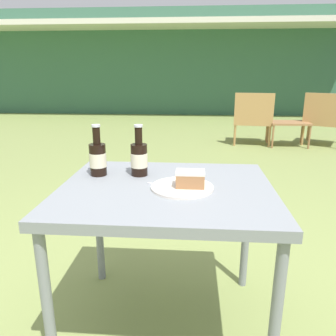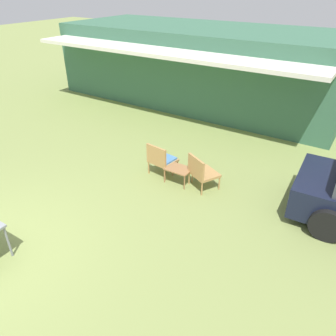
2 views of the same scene
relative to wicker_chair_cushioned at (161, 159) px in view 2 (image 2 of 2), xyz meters
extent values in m
cube|color=#38664C|center=(-2.02, 5.79, 0.92)|extent=(10.61, 4.24, 2.71)
cube|color=silver|center=(-2.02, 3.06, 1.78)|extent=(10.08, 1.20, 0.12)
cylinder|color=black|center=(3.85, -0.29, -0.11)|extent=(0.66, 0.23, 0.65)
cylinder|color=#B2844C|center=(0.30, 0.27, -0.27)|extent=(0.04, 0.04, 0.33)
cylinder|color=#B2844C|center=(-0.22, 0.34, -0.27)|extent=(0.04, 0.04, 0.33)
cylinder|color=#B2844C|center=(0.24, -0.20, -0.27)|extent=(0.04, 0.04, 0.33)
cylinder|color=#B2844C|center=(-0.28, -0.14, -0.27)|extent=(0.04, 0.04, 0.33)
cube|color=#B2844C|center=(0.01, 0.07, -0.08)|extent=(0.65, 0.61, 0.06)
cube|color=#B2844C|center=(-0.02, -0.17, 0.17)|extent=(0.59, 0.12, 0.44)
cube|color=#4C7FB7|center=(0.01, 0.07, -0.02)|extent=(0.58, 0.52, 0.05)
cylinder|color=#B2844C|center=(1.49, 0.16, -0.27)|extent=(0.04, 0.04, 0.33)
cylinder|color=#B2844C|center=(1.02, 0.40, -0.27)|extent=(0.04, 0.04, 0.33)
cylinder|color=#B2844C|center=(1.27, -0.27, -0.27)|extent=(0.04, 0.04, 0.33)
cylinder|color=#B2844C|center=(0.80, -0.02, -0.27)|extent=(0.04, 0.04, 0.33)
cube|color=#B2844C|center=(1.15, 0.07, -0.08)|extent=(0.77, 0.75, 0.06)
cube|color=#B2844C|center=(1.03, -0.15, 0.17)|extent=(0.54, 0.32, 0.44)
cube|color=#996B42|center=(0.55, -0.09, -0.07)|extent=(0.60, 0.42, 0.03)
cylinder|color=#996B42|center=(0.28, -0.27, -0.26)|extent=(0.03, 0.03, 0.35)
cylinder|color=#996B42|center=(0.82, -0.27, -0.26)|extent=(0.03, 0.03, 0.35)
cylinder|color=#996B42|center=(0.28, 0.10, -0.26)|extent=(0.03, 0.03, 0.35)
cylinder|color=#996B42|center=(0.82, 0.10, -0.26)|extent=(0.03, 0.03, 0.35)
cylinder|color=gray|center=(-0.65, -3.73, -0.11)|extent=(0.04, 0.04, 0.65)
camera|label=1|loc=(-0.95, -5.32, 0.71)|focal=35.00mm
camera|label=2|loc=(3.93, -5.77, 3.79)|focal=35.00mm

